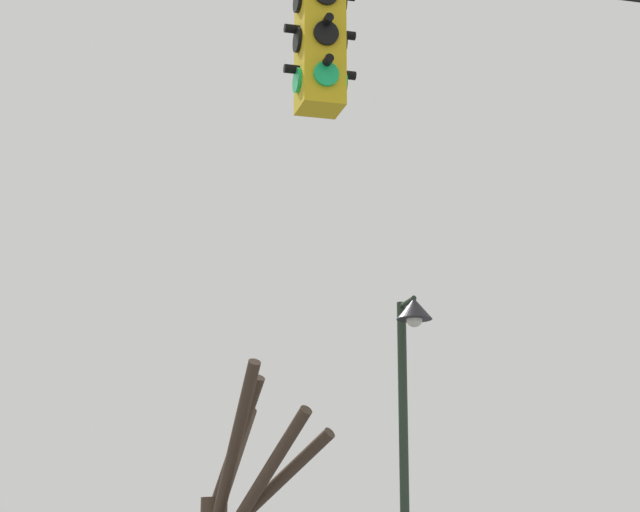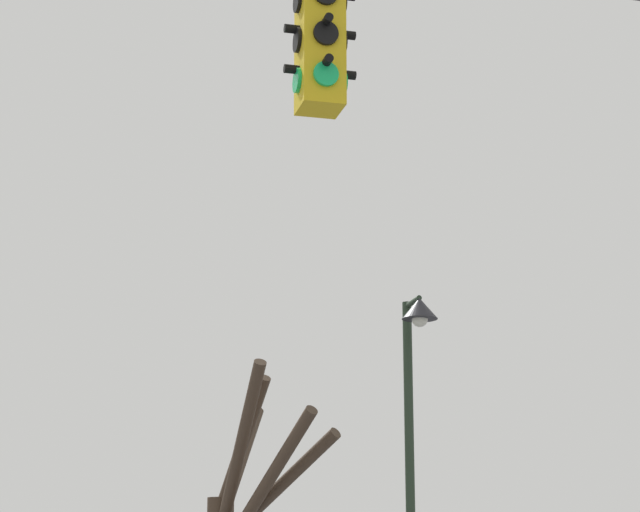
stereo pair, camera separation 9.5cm
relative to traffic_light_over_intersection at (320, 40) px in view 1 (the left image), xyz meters
name	(u,v)px [view 1 (the left image)]	position (x,y,z in m)	size (l,w,h in m)	color
traffic_light_over_intersection	(320,40)	(0.00, 0.00, 0.00)	(0.58, 0.58, 1.39)	yellow
street_lamp	(409,415)	(2.83, 6.17, -2.10)	(0.46, 0.80, 5.39)	#233323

